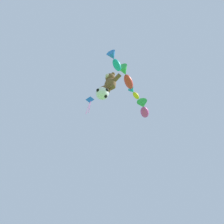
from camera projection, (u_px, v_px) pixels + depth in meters
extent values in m
ellipsoid|color=brown|center=(110.00, 84.00, 11.89)|extent=(0.85, 0.73, 1.04)
sphere|color=brown|center=(110.00, 78.00, 12.47)|extent=(0.71, 0.71, 0.71)
sphere|color=beige|center=(107.00, 76.00, 12.28)|extent=(0.30, 0.30, 0.30)
sphere|color=brown|center=(108.00, 78.00, 12.79)|extent=(0.29, 0.29, 0.29)
cylinder|color=brown|center=(104.00, 88.00, 12.30)|extent=(0.62, 0.28, 0.48)
sphere|color=brown|center=(108.00, 90.00, 11.63)|extent=(0.39, 0.39, 0.39)
sphere|color=brown|center=(113.00, 74.00, 12.57)|extent=(0.29, 0.29, 0.29)
cylinder|color=brown|center=(117.00, 78.00, 11.76)|extent=(0.62, 0.28, 0.48)
sphere|color=brown|center=(113.00, 86.00, 11.42)|extent=(0.39, 0.39, 0.39)
sphere|color=white|center=(102.00, 93.00, 11.22)|extent=(0.84, 0.84, 0.84)
sphere|color=black|center=(107.00, 90.00, 11.05)|extent=(0.24, 0.24, 0.24)
sphere|color=black|center=(104.00, 94.00, 11.59)|extent=(0.24, 0.24, 0.24)
sphere|color=black|center=(98.00, 90.00, 10.98)|extent=(0.24, 0.24, 0.24)
sphere|color=black|center=(106.00, 96.00, 10.97)|extent=(0.24, 0.24, 0.24)
ellipsoid|color=#19ADB2|center=(117.00, 65.00, 13.80)|extent=(0.85, 1.21, 0.49)
cone|color=blue|center=(112.00, 56.00, 13.29)|extent=(0.85, 0.78, 0.72)
sphere|color=black|center=(119.00, 68.00, 14.11)|extent=(0.13, 0.13, 0.13)
ellipsoid|color=red|center=(129.00, 82.00, 15.64)|extent=(1.15, 1.70, 0.59)
cone|color=green|center=(124.00, 71.00, 14.90)|extent=(1.10, 1.09, 0.87)
sphere|color=black|center=(130.00, 85.00, 16.07)|extent=(0.15, 0.15, 0.15)
ellipsoid|color=yellow|center=(136.00, 96.00, 16.90)|extent=(0.56, 0.98, 0.39)
cone|color=#19ADB2|center=(132.00, 91.00, 16.50)|extent=(0.63, 0.57, 0.58)
sphere|color=black|center=(137.00, 97.00, 17.14)|extent=(0.10, 0.10, 0.10)
ellipsoid|color=#E53F9E|center=(145.00, 112.00, 18.09)|extent=(1.33, 1.64, 0.70)
cone|color=green|center=(143.00, 104.00, 17.39)|extent=(1.26, 1.13, 1.03)
sphere|color=black|center=(145.00, 114.00, 18.52)|extent=(0.18, 0.18, 0.18)
cube|color=blue|center=(90.00, 100.00, 16.63)|extent=(0.68, 0.56, 0.86)
cylinder|color=#E53F9E|center=(88.00, 108.00, 15.80)|extent=(0.03, 0.27, 1.81)
cylinder|color=#E53F9E|center=(90.00, 107.00, 15.76)|extent=(0.03, 0.07, 1.70)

